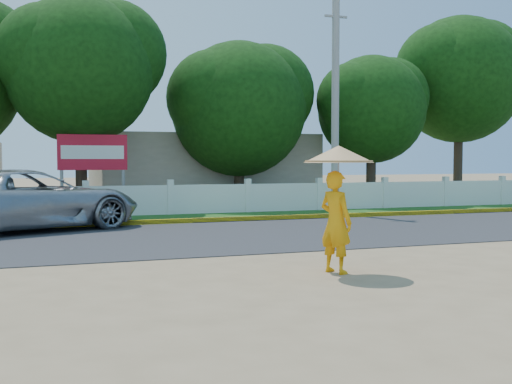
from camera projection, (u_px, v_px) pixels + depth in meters
ground at (290, 261)px, 12.94m from camera, size 120.00×120.00×0.00m
road at (224, 235)px, 17.17m from camera, size 60.00×7.00×0.02m
grass_verge at (180, 218)px, 22.10m from camera, size 60.00×3.50×0.03m
curb at (192, 221)px, 20.50m from camera, size 40.00×0.18×0.16m
fence at (170, 200)px, 23.43m from camera, size 40.00×0.10×1.10m
building_near at (201, 168)px, 30.78m from camera, size 10.00×6.00×3.20m
utility_pole at (335, 105)px, 23.67m from camera, size 0.28×0.28×8.08m
vehicle at (29, 200)px, 18.32m from camera, size 6.99×5.13×1.76m
monk_with_parasol at (337, 190)px, 11.53m from camera, size 1.27×1.27×2.30m
billboard at (93, 157)px, 23.48m from camera, size 2.50×0.13×2.95m
tree_row at (184, 88)px, 26.55m from camera, size 35.06×7.48×9.08m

